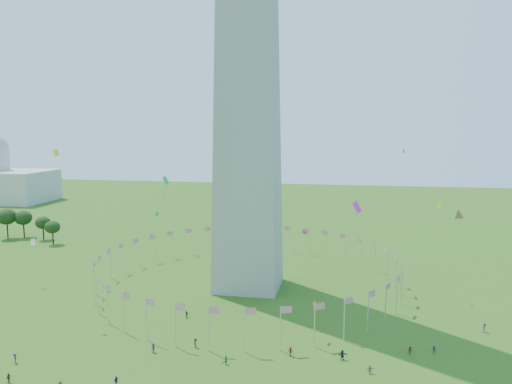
% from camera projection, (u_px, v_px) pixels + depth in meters
% --- Properties ---
extents(ground, '(600.00, 600.00, 0.00)m').
position_uv_depth(ground, '(194.00, 376.00, 86.93)').
color(ground, '#2B5213').
rests_on(ground, ground).
extents(flag_ring, '(80.24, 80.24, 9.00)m').
position_uv_depth(flag_ring, '(249.00, 271.00, 135.14)').
color(flag_ring, silver).
rests_on(flag_ring, ground).
extents(crowd, '(107.57, 57.47, 2.03)m').
position_uv_depth(crowd, '(227.00, 365.00, 89.07)').
color(crowd, '#1E2746').
rests_on(crowd, ground).
extents(kites_aloft, '(130.21, 78.47, 33.52)m').
position_uv_depth(kites_aloft, '(279.00, 233.00, 106.38)').
color(kites_aloft, '#CC2699').
rests_on(kites_aloft, ground).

